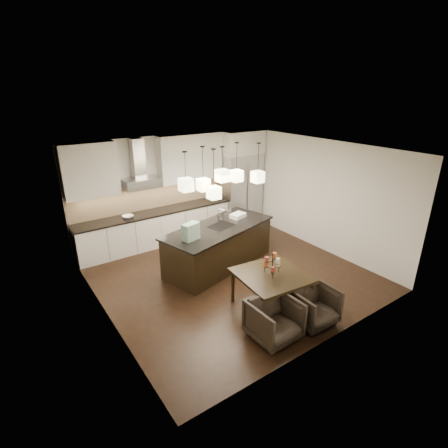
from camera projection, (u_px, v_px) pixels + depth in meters
floor at (229, 274)px, 7.94m from camera, size 5.50×5.50×0.02m
ceiling at (230, 149)px, 6.90m from camera, size 5.50×5.50×0.02m
wall_back at (171, 187)px, 9.52m from camera, size 5.50×0.02×2.80m
wall_front at (335, 268)px, 5.31m from camera, size 5.50×0.02×2.80m
wall_left at (98, 248)px, 5.95m from camera, size 0.02×5.50×2.80m
wall_right at (317, 194)px, 8.88m from camera, size 0.02×5.50×2.80m
refrigerator at (240, 190)px, 10.47m from camera, size 1.20×0.72×2.15m
fridge_panel at (241, 142)px, 9.95m from camera, size 1.26×0.72×0.65m
lower_cabinets at (157, 228)px, 9.29m from camera, size 4.21×0.62×0.88m
countertop at (156, 212)px, 9.12m from camera, size 4.21×0.66×0.04m
backsplash at (150, 197)px, 9.23m from camera, size 4.21×0.02×0.63m
upper_cab_left at (90, 170)px, 7.98m from camera, size 1.25×0.35×1.25m
upper_cab_right at (191, 158)px, 9.38m from camera, size 1.85×0.35×1.25m
hood_canopy at (142, 183)px, 8.70m from camera, size 0.90×0.52×0.24m
hood_chimney at (138, 158)px, 8.56m from camera, size 0.30×0.28×0.96m
fruit_bowl at (128, 217)px, 8.66m from camera, size 0.28×0.28×0.06m
island_body at (219, 247)px, 8.16m from camera, size 2.85×1.71×0.94m
island_top at (219, 228)px, 7.98m from camera, size 2.95×1.81×0.04m
faucet at (218, 216)px, 8.03m from camera, size 0.17×0.27×0.40m
tote_bag at (191, 232)px, 7.23m from camera, size 0.40×0.28×0.36m
food_container at (238, 216)px, 8.50m from camera, size 0.42×0.34×0.11m
dining_table at (271, 291)px, 6.60m from camera, size 1.33×1.33×0.73m
candelabra at (272, 264)px, 6.39m from camera, size 0.38×0.38×0.43m
candle_a at (278, 264)px, 6.46m from camera, size 0.08×0.08×0.10m
candle_b at (266, 264)px, 6.47m from camera, size 0.08×0.08×0.10m
candle_c at (273, 269)px, 6.28m from camera, size 0.08×0.08×0.10m
candle_d at (275, 255)px, 6.46m from camera, size 0.08×0.08×0.10m
candle_e at (266, 259)px, 6.30m from camera, size 0.08×0.08×0.10m
candle_f at (278, 261)px, 6.25m from camera, size 0.08×0.08×0.10m
armchair_left at (274, 320)px, 5.80m from camera, size 0.77×0.79×0.71m
armchair_right at (313, 306)px, 6.19m from camera, size 0.76×0.78×0.69m
pendant_a at (186, 185)px, 6.97m from camera, size 0.24×0.24×0.26m
pendant_b at (203, 185)px, 7.61m from camera, size 0.24×0.24×0.26m
pendant_c at (222, 176)px, 7.51m from camera, size 0.24×0.24×0.26m
pendant_d at (236, 176)px, 8.07m from camera, size 0.24×0.24×0.26m
pendant_e at (258, 177)px, 8.02m from camera, size 0.24×0.24×0.26m
pendant_f at (214, 193)px, 7.35m from camera, size 0.24×0.24×0.26m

